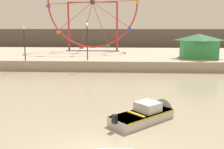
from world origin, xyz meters
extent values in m
cube|color=tan|center=(0.00, 29.40, 0.58)|extent=(110.00, 19.48, 1.16)
cube|color=#564C47|center=(0.00, 54.70, 2.20)|extent=(140.00, 3.00, 4.40)
cube|color=silver|center=(2.02, 4.11, 0.25)|extent=(3.66, 3.56, 0.49)
cube|color=gold|center=(2.02, 4.11, 0.45)|extent=(3.65, 3.55, 0.08)
cone|color=silver|center=(3.71, 5.70, 0.25)|extent=(1.67, 1.69, 1.37)
cube|color=black|center=(0.62, 2.79, 0.60)|extent=(0.31, 0.31, 0.44)
cube|color=silver|center=(2.36, 4.43, 0.75)|extent=(1.59, 1.59, 0.51)
cube|color=gold|center=(1.69, 3.80, 0.52)|extent=(0.96, 1.00, 0.06)
torus|color=red|center=(-4.18, 32.29, 8.73)|extent=(14.17, 0.24, 14.17)
cylinder|color=#38383D|center=(-4.18, 32.29, 8.73)|extent=(0.70, 0.50, 0.70)
cylinder|color=red|center=(-7.66, 32.29, 8.59)|extent=(6.96, 0.08, 0.34)
cube|color=purple|center=(-11.14, 32.29, 8.18)|extent=(0.56, 0.48, 0.44)
cylinder|color=red|center=(-6.92, 32.29, 6.57)|extent=(5.52, 0.08, 4.37)
cube|color=orange|center=(-9.66, 32.29, 4.14)|extent=(0.56, 0.48, 0.44)
cylinder|color=red|center=(-5.13, 32.29, 5.38)|extent=(1.98, 0.08, 6.72)
cube|color=red|center=(-6.08, 32.29, 1.75)|extent=(0.56, 0.48, 0.44)
cylinder|color=red|center=(-2.98, 32.29, 5.46)|extent=(2.48, 0.08, 6.56)
cube|color=#33934C|center=(-1.78, 32.29, 1.91)|extent=(0.56, 0.48, 0.44)
cylinder|color=red|center=(-1.29, 32.29, 6.79)|extent=(5.83, 0.08, 3.94)
cube|color=#3356B7|center=(1.60, 32.29, 4.57)|extent=(0.56, 0.48, 0.44)
cylinder|color=red|center=(-0.70, 32.29, 8.86)|extent=(6.96, 0.08, 0.34)
cube|color=yellow|center=(2.77, 32.29, 8.71)|extent=(0.56, 0.48, 0.44)
cylinder|color=red|center=(-8.01, 32.29, 4.94)|extent=(0.28, 0.28, 7.56)
cylinder|color=red|center=(-0.35, 32.29, 4.94)|extent=(0.28, 0.28, 7.56)
cylinder|color=red|center=(-4.18, 32.29, 8.73)|extent=(7.66, 0.18, 0.18)
cube|color=#4C4C51|center=(-4.18, 32.29, 1.20)|extent=(8.46, 1.20, 0.08)
cube|color=#33934C|center=(10.08, 23.61, 2.27)|extent=(4.30, 3.62, 2.21)
pyramid|color=#1C512A|center=(10.08, 23.61, 3.76)|extent=(4.73, 3.99, 0.80)
cylinder|color=#2D2D33|center=(-10.50, 20.09, 2.95)|extent=(0.12, 0.12, 3.57)
sphere|color=#F2EACC|center=(-10.50, 20.09, 4.88)|extent=(0.32, 0.32, 0.32)
cylinder|color=#2D2D33|center=(-3.33, 20.59, 3.10)|extent=(0.12, 0.12, 3.88)
sphere|color=#F2EACC|center=(-3.33, 20.59, 5.18)|extent=(0.32, 0.32, 0.32)
camera|label=1|loc=(1.16, -9.38, 5.07)|focal=41.99mm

